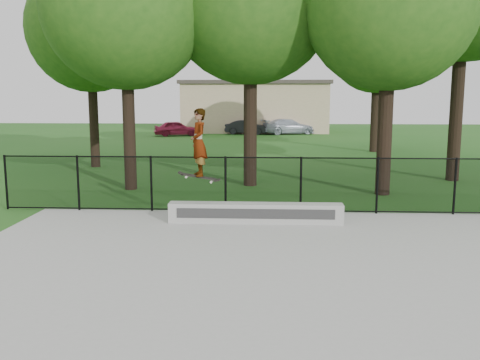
{
  "coord_description": "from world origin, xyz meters",
  "views": [
    {
      "loc": [
        -0.87,
        -8.09,
        3.18
      ],
      "look_at": [
        -1.52,
        4.2,
        1.2
      ],
      "focal_mm": 40.0,
      "sensor_mm": 36.0,
      "label": 1
    }
  ],
  "objects_px": {
    "car_c": "(289,126)",
    "car_b": "(247,127)",
    "skater_airborne": "(199,144)",
    "car_a": "(176,128)",
    "grind_ledge": "(255,213)"
  },
  "relations": [
    {
      "from": "car_b",
      "to": "skater_airborne",
      "type": "height_order",
      "value": "skater_airborne"
    },
    {
      "from": "grind_ledge",
      "to": "skater_airborne",
      "type": "bearing_deg",
      "value": -177.21
    },
    {
      "from": "car_c",
      "to": "car_a",
      "type": "bearing_deg",
      "value": 86.32
    },
    {
      "from": "car_b",
      "to": "grind_ledge",
      "type": "bearing_deg",
      "value": -173.67
    },
    {
      "from": "car_c",
      "to": "car_b",
      "type": "bearing_deg",
      "value": 77.36
    },
    {
      "from": "grind_ledge",
      "to": "car_c",
      "type": "distance_m",
      "value": 30.3
    },
    {
      "from": "car_b",
      "to": "car_c",
      "type": "xyz_separation_m",
      "value": [
        3.35,
        0.32,
        0.05
      ]
    },
    {
      "from": "grind_ledge",
      "to": "car_a",
      "type": "relative_size",
      "value": 1.26
    },
    {
      "from": "skater_airborne",
      "to": "grind_ledge",
      "type": "bearing_deg",
      "value": 2.79
    },
    {
      "from": "car_a",
      "to": "car_b",
      "type": "xyz_separation_m",
      "value": [
        5.32,
        1.91,
        -0.02
      ]
    },
    {
      "from": "car_a",
      "to": "skater_airborne",
      "type": "bearing_deg",
      "value": 173.7
    },
    {
      "from": "grind_ledge",
      "to": "car_a",
      "type": "bearing_deg",
      "value": 103.56
    },
    {
      "from": "grind_ledge",
      "to": "skater_airborne",
      "type": "height_order",
      "value": "skater_airborne"
    },
    {
      "from": "car_b",
      "to": "skater_airborne",
      "type": "xyz_separation_m",
      "value": [
        0.07,
        -29.98,
        1.44
      ]
    },
    {
      "from": "car_c",
      "to": "skater_airborne",
      "type": "height_order",
      "value": "skater_airborne"
    }
  ]
}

